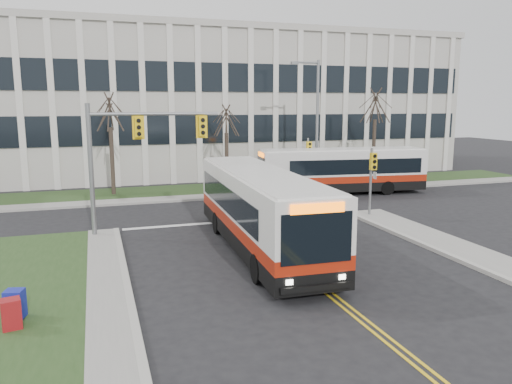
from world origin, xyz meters
The scene contains 17 objects.
ground centered at (0.00, 0.00, 0.00)m, with size 120.00×120.00×0.00m, color black.
sidewalk_west centered at (-7.00, -5.00, 0.07)m, with size 1.20×26.00×0.14m, color #9E9B93.
sidewalk_cross centered at (5.00, 15.20, 0.07)m, with size 44.00×1.60×0.14m, color #9E9B93.
building_lawn centered at (5.00, 18.00, 0.06)m, with size 44.00×5.00×0.12m, color #28421C.
office_building centered at (5.00, 30.00, 6.00)m, with size 40.00×16.00×12.00m, color #B9B4AB.
mast_arm_signal centered at (-5.62, 7.16, 4.26)m, with size 6.11×0.38×6.20m.
signal_pole_near centered at (7.20, 6.90, 2.50)m, with size 0.34×0.39×3.80m.
signal_pole_far centered at (7.20, 15.40, 2.50)m, with size 0.34×0.39×3.80m.
streetlight centered at (8.03, 16.20, 5.19)m, with size 2.15×0.25×9.20m.
directory_sign centered at (2.50, 17.50, 1.17)m, with size 1.50×0.12×2.00m.
tree_left centered at (-6.00, 18.00, 5.51)m, with size 1.80×1.80×7.70m.
tree_mid centered at (2.00, 18.20, 4.88)m, with size 1.80×1.80×6.82m.
tree_right centered at (14.00, 18.00, 5.91)m, with size 1.80×1.80×8.25m.
bus_main centered at (-0.55, 2.92, 1.65)m, with size 2.69×12.40×3.31m, color silver, non-canonical shape.
bus_cross centered at (9.15, 14.00, 1.53)m, with size 2.48×11.46×3.06m, color silver, non-canonical shape.
newspaper_box_blue centered at (-9.50, -1.79, 0.47)m, with size 0.50×0.45×0.95m, color #161F99.
newspaper_box_red centered at (-9.50, -2.51, 0.47)m, with size 0.50×0.45×0.95m, color maroon.
Camera 1 is at (-7.11, -16.71, 6.16)m, focal length 35.00 mm.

